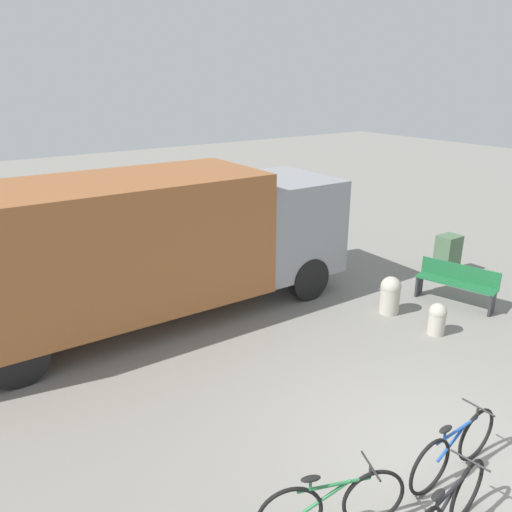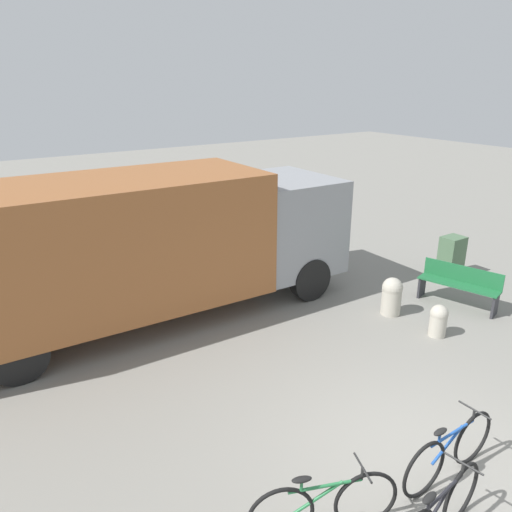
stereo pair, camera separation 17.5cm
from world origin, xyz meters
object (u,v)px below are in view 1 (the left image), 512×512
object	(u,v)px
bicycle_near	(332,505)
bollard_near_bench	(437,318)
delivery_truck	(143,242)
bollard_far_bench	(390,294)
bicycle_far	(454,449)
utility_box	(447,255)
park_bench	(457,282)

from	to	relation	value
bicycle_near	bollard_near_bench	size ratio (longest dim) A/B	2.52
delivery_truck	bollard_far_bench	xyz separation A→B (m)	(4.25, -2.68, -1.22)
bicycle_far	delivery_truck	bearing A→B (deg)	101.34
bicycle_near	utility_box	size ratio (longest dim) A/B	1.61
delivery_truck	park_bench	world-z (taller)	delivery_truck
bollard_far_bench	bicycle_near	bearing A→B (deg)	-145.19
bicycle_far	bollard_far_bench	xyz separation A→B (m)	(2.93, 3.53, 0.04)
bollard_far_bench	utility_box	xyz separation A→B (m)	(2.93, 0.69, 0.07)
delivery_truck	utility_box	world-z (taller)	delivery_truck
bicycle_near	bollard_far_bench	world-z (taller)	bicycle_near
delivery_truck	utility_box	size ratio (longest dim) A/B	8.62
bicycle_far	utility_box	world-z (taller)	utility_box
delivery_truck	bollard_far_bench	size ratio (longest dim) A/B	10.65
delivery_truck	bicycle_far	xyz separation A→B (m)	(1.33, -6.21, -1.26)
bicycle_far	bollard_far_bench	size ratio (longest dim) A/B	2.11
park_bench	bicycle_near	world-z (taller)	park_bench
delivery_truck	bollard_far_bench	world-z (taller)	delivery_truck
park_bench	bicycle_far	world-z (taller)	park_bench
bollard_near_bench	bollard_far_bench	xyz separation A→B (m)	(-0.03, 1.15, 0.09)
bollard_far_bench	utility_box	size ratio (longest dim) A/B	0.81
bicycle_near	bollard_far_bench	distance (m)	5.78
utility_box	park_bench	bearing A→B (deg)	-138.97
bicycle_near	bicycle_far	distance (m)	1.83
bollard_near_bench	bicycle_near	bearing A→B (deg)	-155.71
bicycle_near	bollard_near_bench	world-z (taller)	bicycle_near
bicycle_near	bollard_far_bench	size ratio (longest dim) A/B	1.99
delivery_truck	bollard_near_bench	size ratio (longest dim) A/B	13.49
utility_box	delivery_truck	bearing A→B (deg)	164.53
delivery_truck	bicycle_far	bearing A→B (deg)	-76.70
bicycle_near	bicycle_far	size ratio (longest dim) A/B	0.94
bicycle_near	park_bench	bearing A→B (deg)	44.77
utility_box	bollard_far_bench	bearing A→B (deg)	-166.72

